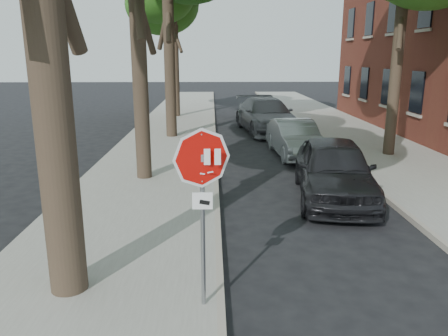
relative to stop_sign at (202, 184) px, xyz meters
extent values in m
plane|color=black|center=(0.70, 0.03, -1.95)|extent=(120.00, 120.00, 0.00)
cube|color=gray|center=(-1.80, 12.03, -1.89)|extent=(4.00, 55.00, 0.12)
cube|color=gray|center=(6.70, 12.03, -1.89)|extent=(4.00, 55.00, 0.12)
cube|color=#9E9384|center=(0.25, 12.03, -1.88)|extent=(0.12, 55.00, 0.13)
cube|color=#9E9384|center=(4.65, 12.03, -1.88)|extent=(0.12, 55.00, 0.13)
cylinder|color=gray|center=(0.00, 0.03, -0.53)|extent=(0.06, 0.06, 2.60)
cube|color=#99999E|center=(0.00, 0.00, 0.37)|extent=(0.05, 0.06, 0.10)
cylinder|color=#99999E|center=(0.00, -0.01, 0.37)|extent=(0.76, 0.32, 0.82)
cylinder|color=white|center=(0.00, -0.02, 0.37)|extent=(0.76, 0.32, 0.82)
cylinder|color=red|center=(0.00, -0.03, 0.37)|extent=(0.68, 0.29, 0.74)
cube|color=white|center=(-0.21, -0.04, 0.39)|extent=(0.08, 0.00, 0.22)
cube|color=white|center=(-0.07, -0.04, 0.39)|extent=(0.08, 0.00, 0.22)
cube|color=white|center=(0.07, -0.04, 0.39)|extent=(0.08, 0.00, 0.22)
cube|color=white|center=(0.21, -0.04, 0.39)|extent=(0.08, 0.00, 0.22)
cube|color=silver|center=(-0.11, -0.04, 0.18)|extent=(0.08, 0.00, 0.03)
cube|color=silver|center=(0.00, -0.04, 0.16)|extent=(0.08, 0.00, 0.03)
cube|color=silver|center=(0.11, -0.04, 0.18)|extent=(0.08, 0.00, 0.03)
cube|color=white|center=(0.00, -0.01, -0.23)|extent=(0.28, 0.02, 0.24)
cube|color=black|center=(0.03, -0.03, -0.25)|extent=(0.15, 0.00, 0.08)
cylinder|color=black|center=(-1.90, 7.03, 2.92)|extent=(0.44, 0.44, 9.50)
cylinder|color=black|center=(-1.70, 14.03, 3.17)|extent=(0.48, 0.48, 10.00)
cylinder|color=black|center=(-2.00, 21.03, 2.67)|extent=(0.40, 0.40, 9.00)
ellipsoid|color=#295914|center=(-2.76, 21.78, 4.81)|extent=(3.78, 3.78, 3.02)
cylinder|color=black|center=(6.70, 10.03, 2.67)|extent=(0.40, 0.40, 9.00)
imported|color=black|center=(3.30, 5.20, -1.16)|extent=(2.49, 4.85, 1.58)
imported|color=gray|center=(3.23, 10.27, -1.27)|extent=(1.69, 4.18, 1.35)
imported|color=#545459|center=(2.81, 15.66, -1.12)|extent=(3.04, 5.94, 1.65)
camera|label=1|loc=(0.14, -5.68, 1.68)|focal=35.00mm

